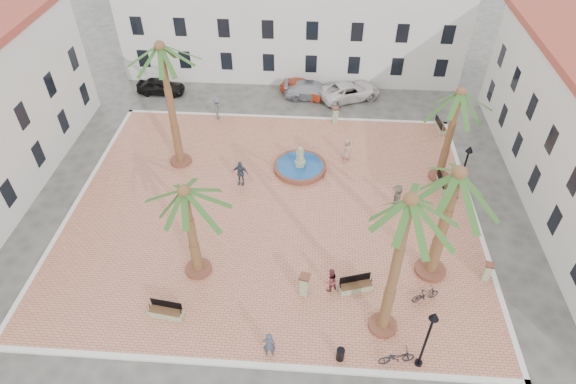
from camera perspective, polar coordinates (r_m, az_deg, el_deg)
name	(u,v)px	position (r m, az deg, el deg)	size (l,w,h in m)	color
ground	(273,210)	(31.47, -1.82, -2.10)	(120.00, 120.00, 0.00)	#56544F
plaza	(273,209)	(31.42, -1.82, -2.00)	(26.00, 22.00, 0.15)	#C67659
kerb_n	(285,118)	(40.10, -0.33, 8.82)	(26.30, 0.30, 0.16)	silver
kerb_s	(251,365)	(24.66, -4.37, -19.77)	(26.30, 0.30, 0.16)	silver
kerb_e	(475,219)	(32.99, 21.30, -2.95)	(0.30, 22.30, 0.16)	silver
kerb_w	(79,199)	(34.98, -23.53, -0.81)	(0.30, 22.30, 0.16)	silver
building_north	(292,19)	(45.99, 0.54, 19.81)	(30.40, 7.40, 9.50)	silver
fountain	(300,166)	(34.29, 1.42, 3.09)	(3.74, 3.74, 1.93)	brown
palm_nw	(162,60)	(31.83, -14.69, 14.94)	(4.96, 4.96, 9.23)	brown
palm_sw	(186,203)	(24.54, -12.01, -1.24)	(4.86, 4.86, 6.33)	brown
palm_s	(407,216)	(20.06, 13.97, -2.76)	(4.77, 4.77, 9.11)	brown
palm_e	(455,188)	(24.59, 19.17, 0.50)	(5.63, 5.63, 7.58)	brown
palm_ne	(458,103)	(32.08, 19.51, 9.89)	(4.72, 4.72, 7.05)	brown
bench_s	(166,312)	(26.54, -14.25, -13.62)	(1.86, 0.79, 0.95)	#919E76
bench_se	(355,286)	(26.99, 8.00, -11.02)	(1.95, 1.08, 0.98)	#919E76
bench_e	(442,183)	(34.48, 17.83, 1.01)	(0.67, 1.76, 0.91)	#919E76
bench_ne	(440,126)	(40.26, 17.58, 7.42)	(0.73, 1.76, 0.90)	#919E76
lamppost_s	(429,331)	(23.00, 16.42, -15.50)	(0.45, 0.45, 4.16)	black
lamppost_e	(465,164)	(32.24, 20.27, 3.16)	(0.46, 0.46, 4.24)	black
bollard_se	(305,285)	(26.18, 1.97, -10.92)	(0.65, 0.65, 1.51)	#919E76
bollard_n	(335,115)	(39.11, 5.62, 9.06)	(0.58, 0.58, 1.39)	#919E76
bollard_e	(487,272)	(29.06, 22.56, -8.70)	(0.52, 0.52, 1.26)	#919E76
litter_bin	(340,354)	(24.48, 6.23, -18.58)	(0.40, 0.40, 0.78)	black
cyclist_a	(269,344)	(24.07, -2.26, -17.60)	(0.63, 0.41, 1.73)	#384151
bicycle_a	(397,357)	(24.73, 12.75, -18.53)	(0.62, 1.78, 0.94)	black
cyclist_b	(331,280)	(26.44, 5.07, -10.37)	(0.77, 0.60, 1.58)	maroon
bicycle_b	(425,295)	(27.16, 15.98, -11.61)	(0.45, 1.60, 0.96)	black
pedestrian_fountain_a	(347,149)	(35.20, 6.99, 5.05)	(0.80, 0.52, 1.64)	#9D7A69
pedestrian_fountain_b	(240,173)	(32.76, -5.68, 2.25)	(1.10, 0.46, 1.87)	#314050
pedestrian_north	(218,108)	(39.78, -8.34, 9.81)	(1.24, 0.71, 1.92)	#535359
pedestrian_east	(397,196)	(31.63, 12.81, -0.50)	(1.67, 0.53, 1.80)	gray
car_black	(161,86)	(44.74, -14.85, 12.03)	(1.65, 4.11, 1.40)	black
car_red	(303,89)	(42.97, 1.77, 12.08)	(1.37, 3.92, 1.29)	#992911
car_silver	(313,90)	(42.73, 2.95, 11.97)	(2.01, 4.95, 1.44)	#A5A5AE
car_white	(350,91)	(42.84, 7.33, 11.79)	(2.45, 5.31, 1.48)	silver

